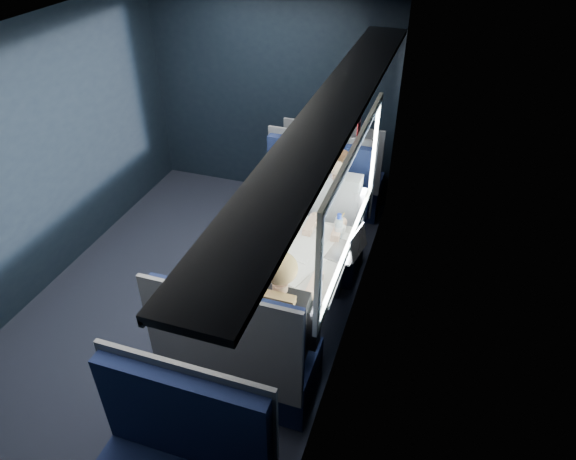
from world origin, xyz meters
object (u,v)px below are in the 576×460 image
(man, at_px, (334,212))
(laptop, at_px, (350,248))
(cup, at_px, (342,230))
(seat_bay_near, at_px, (311,224))
(seat_bay_far, at_px, (242,359))
(bottle_small, at_px, (339,227))
(woman, at_px, (283,319))
(table, at_px, (304,262))
(seat_row_front, at_px, (335,180))

(man, height_order, laptop, man)
(laptop, height_order, cup, laptop)
(seat_bay_near, relative_size, seat_bay_far, 1.00)
(laptop, distance_m, bottle_small, 0.24)
(woman, distance_m, cup, 1.09)
(table, distance_m, woman, 0.71)
(laptop, relative_size, cup, 4.15)
(woman, bearing_deg, cup, 82.26)
(seat_bay_far, height_order, cup, seat_bay_far)
(table, height_order, bottle_small, bottle_small)
(seat_bay_near, bearing_deg, table, -77.57)
(seat_bay_near, bearing_deg, cup, -50.90)
(seat_bay_near, bearing_deg, man, -33.25)
(table, distance_m, bottle_small, 0.41)
(bottle_small, bearing_deg, seat_bay_near, 125.16)
(seat_row_front, bearing_deg, laptop, -72.55)
(seat_row_front, xyz_separation_m, man, (0.25, -1.10, 0.31))
(woman, height_order, laptop, woman)
(seat_row_front, bearing_deg, bottle_small, -75.59)
(seat_bay_near, xyz_separation_m, bottle_small, (0.39, -0.55, 0.42))
(seat_bay_near, distance_m, bottle_small, 0.80)
(table, relative_size, seat_bay_far, 0.79)
(table, height_order, seat_row_front, seat_row_front)
(woman, height_order, bottle_small, woman)
(man, bearing_deg, seat_bay_far, -99.03)
(seat_bay_far, relative_size, bottle_small, 5.53)
(laptop, relative_size, bottle_small, 1.45)
(laptop, bearing_deg, cup, 117.89)
(seat_bay_far, height_order, woman, woman)
(bottle_small, bearing_deg, cup, 73.53)
(man, bearing_deg, table, -95.52)
(cup, bearing_deg, table, -120.05)
(seat_bay_far, xyz_separation_m, bottle_small, (0.38, 1.19, 0.43))
(bottle_small, bearing_deg, woman, -97.26)
(seat_bay_far, height_order, man, man)
(seat_bay_far, height_order, seat_row_front, seat_bay_far)
(table, xyz_separation_m, seat_bay_near, (-0.19, 0.87, -0.24))
(seat_bay_near, relative_size, man, 0.95)
(table, height_order, seat_bay_far, seat_bay_far)
(table, relative_size, woman, 0.76)
(seat_row_front, distance_m, man, 1.17)
(man, bearing_deg, seat_row_front, 102.83)
(table, relative_size, laptop, 3.04)
(woman, distance_m, laptop, 0.88)
(table, bearing_deg, cup, 59.95)
(table, bearing_deg, seat_row_front, 95.80)
(seat_bay_far, bearing_deg, man, 80.97)
(man, distance_m, woman, 1.41)
(seat_bay_near, height_order, seat_bay_far, same)
(table, distance_m, man, 0.70)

